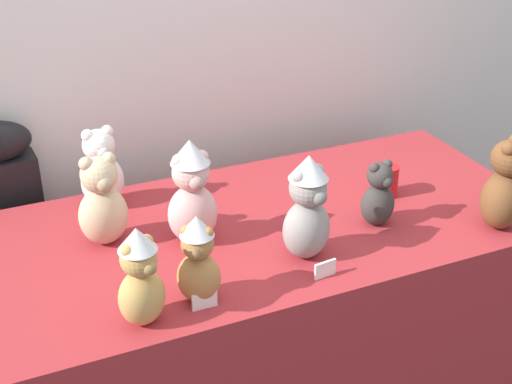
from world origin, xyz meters
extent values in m
cube|color=white|center=(0.00, 0.94, 1.30)|extent=(7.00, 0.08, 2.60)
cube|color=maroon|center=(0.00, 0.25, 0.38)|extent=(1.92, 0.87, 0.77)
cube|color=black|center=(-0.74, 0.82, 0.45)|extent=(0.29, 0.14, 0.90)
ellipsoid|color=beige|center=(-0.22, 0.24, 0.86)|extent=(0.16, 0.13, 0.19)
sphere|color=beige|center=(-0.22, 0.24, 1.00)|extent=(0.11, 0.11, 0.11)
sphere|color=beige|center=(-0.25, 0.24, 1.05)|extent=(0.04, 0.04, 0.04)
sphere|color=beige|center=(-0.18, 0.24, 1.05)|extent=(0.04, 0.04, 0.04)
sphere|color=#A88783|center=(-0.21, 0.19, 0.99)|extent=(0.05, 0.05, 0.05)
cone|color=silver|center=(-0.22, 0.24, 1.07)|extent=(0.12, 0.12, 0.07)
ellipsoid|color=brown|center=(0.71, -0.07, 0.87)|extent=(0.21, 0.20, 0.20)
sphere|color=brown|center=(0.71, -0.07, 1.01)|extent=(0.12, 0.12, 0.12)
sphere|color=brown|center=(0.68, -0.09, 1.06)|extent=(0.04, 0.04, 0.04)
ellipsoid|color=tan|center=(-0.47, -0.09, 0.85)|extent=(0.16, 0.15, 0.16)
sphere|color=tan|center=(-0.47, -0.09, 0.97)|extent=(0.10, 0.10, 0.10)
sphere|color=tan|center=(-0.50, -0.10, 1.00)|extent=(0.04, 0.04, 0.04)
sphere|color=tan|center=(-0.44, -0.08, 1.00)|extent=(0.04, 0.04, 0.04)
sphere|color=olive|center=(-0.45, -0.12, 0.96)|extent=(0.04, 0.04, 0.04)
cone|color=silver|center=(-0.47, -0.09, 1.02)|extent=(0.10, 0.10, 0.06)
ellipsoid|color=#CCB78E|center=(-0.47, 0.34, 0.86)|extent=(0.16, 0.14, 0.19)
sphere|color=#CCB78E|center=(-0.47, 0.34, 1.00)|extent=(0.11, 0.11, 0.11)
sphere|color=#CCB78E|center=(-0.50, 0.34, 1.05)|extent=(0.04, 0.04, 0.04)
sphere|color=#CCB78E|center=(-0.43, 0.35, 1.05)|extent=(0.04, 0.04, 0.04)
sphere|color=#9D8E71|center=(-0.46, 0.30, 0.99)|extent=(0.05, 0.05, 0.05)
ellipsoid|color=#B27A42|center=(-0.30, -0.06, 0.84)|extent=(0.15, 0.15, 0.15)
sphere|color=#B27A42|center=(-0.30, -0.06, 0.95)|extent=(0.09, 0.09, 0.09)
sphere|color=#B27A42|center=(-0.33, -0.04, 0.99)|extent=(0.03, 0.03, 0.03)
sphere|color=#B27A42|center=(-0.28, -0.07, 0.99)|extent=(0.03, 0.03, 0.03)
sphere|color=olive|center=(-0.32, -0.09, 0.94)|extent=(0.04, 0.04, 0.04)
cone|color=silver|center=(-0.30, -0.06, 1.00)|extent=(0.09, 0.09, 0.06)
ellipsoid|color=gray|center=(0.06, 0.02, 0.86)|extent=(0.18, 0.16, 0.19)
sphere|color=gray|center=(0.06, 0.02, 1.00)|extent=(0.11, 0.11, 0.11)
sphere|color=gray|center=(0.03, 0.02, 1.04)|extent=(0.04, 0.04, 0.04)
sphere|color=gray|center=(0.10, 0.03, 1.04)|extent=(0.04, 0.04, 0.04)
sphere|color=slate|center=(0.07, -0.02, 0.99)|extent=(0.05, 0.05, 0.05)
cone|color=silver|center=(0.06, 0.02, 1.07)|extent=(0.12, 0.12, 0.07)
ellipsoid|color=#383533|center=(0.36, 0.10, 0.84)|extent=(0.12, 0.11, 0.14)
sphere|color=#383533|center=(0.36, 0.10, 0.94)|extent=(0.08, 0.08, 0.08)
sphere|color=#383533|center=(0.33, 0.10, 0.98)|extent=(0.03, 0.03, 0.03)
sphere|color=#383533|center=(0.38, 0.10, 0.98)|extent=(0.03, 0.03, 0.03)
sphere|color=#32302E|center=(0.36, 0.06, 0.94)|extent=(0.04, 0.04, 0.04)
ellipsoid|color=white|center=(-0.41, 0.58, 0.86)|extent=(0.16, 0.14, 0.18)
sphere|color=white|center=(-0.41, 0.58, 0.99)|extent=(0.11, 0.11, 0.11)
sphere|color=white|center=(-0.45, 0.58, 1.03)|extent=(0.04, 0.04, 0.04)
sphere|color=white|center=(-0.38, 0.59, 1.03)|extent=(0.04, 0.04, 0.04)
sphere|color=#B4B3AF|center=(-0.41, 0.54, 0.98)|extent=(0.04, 0.04, 0.04)
cylinder|color=red|center=(0.50, 0.26, 0.82)|extent=(0.08, 0.08, 0.11)
cube|color=white|center=(-0.30, -0.10, 0.79)|extent=(0.07, 0.01, 0.05)
cube|color=white|center=(0.06, -0.10, 0.79)|extent=(0.07, 0.02, 0.05)
camera|label=1|loc=(-0.80, -1.57, 1.94)|focal=50.02mm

